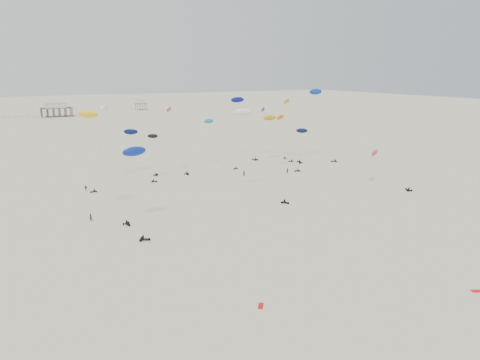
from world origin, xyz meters
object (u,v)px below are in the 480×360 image
rig_8 (215,132)px  spectator_0 (91,221)px  rig_4 (252,133)px  pavilion_main (57,111)px  rig_0 (301,137)px  pavilion_small (141,106)px

rig_8 → spectator_0: rig_8 is taller
rig_4 → rig_8: (6.59, 37.38, -4.45)m
pavilion_main → rig_8: rig_8 is taller
rig_0 → spectator_0: 93.34m
pavilion_main → rig_4: 253.31m
pavilion_main → rig_8: 216.56m
pavilion_main → rig_8: bearing=-83.3°
pavilion_small → rig_4: size_ratio=0.36×
pavilion_small → rig_8: size_ratio=0.51×
pavilion_main → rig_0: (60.39, -215.14, 3.75)m
rig_4 → spectator_0: rig_4 is taller
rig_4 → spectator_0: (-42.17, -2.87, -16.63)m
rig_0 → spectator_0: bearing=25.6°
rig_0 → pavilion_small: bearing=-92.1°
pavilion_small → rig_0: bearing=-92.2°
pavilion_small → rig_4: 287.26m
rig_4 → spectator_0: 45.42m
rig_4 → pavilion_small: bearing=-120.2°
spectator_0 → rig_8: bearing=-85.7°
rig_0 → rig_4: bearing=41.8°
pavilion_main → spectator_0: pavilion_main is taller
pavilion_small → rig_8: bearing=-100.4°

